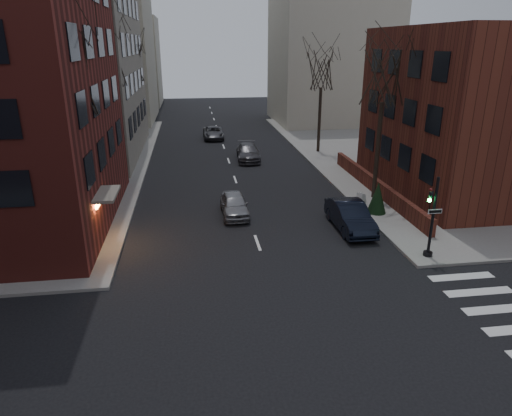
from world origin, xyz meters
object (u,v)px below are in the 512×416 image
Objects in this scene: traffic_signal at (431,222)px; tree_left_b at (110,58)px; tree_right_b at (322,71)px; evergreen_shrub at (377,198)px; tree_left_a at (71,76)px; streetlamp_near at (117,133)px; car_lane_silver at (234,204)px; parked_sedan at (350,216)px; tree_right_a at (384,76)px; sandwich_board at (361,200)px; tree_left_c at (132,63)px; car_lane_gray at (248,152)px; car_lane_far at (213,133)px; streetlamp_far at (143,99)px.

tree_left_b is at bearing 134.54° from traffic_signal.
evergreen_shrub is at bearing -93.29° from tree_right_b.
streetlamp_near is at bearing 85.71° from tree_left_a.
tree_left_b is at bearing 129.28° from car_lane_silver.
car_lane_silver is at bearing 152.65° from parked_sedan.
tree_left_a is 11.41m from car_lane_silver.
car_lane_silver is (-9.60, -1.67, -7.35)m from tree_right_a.
tree_right_a reaches higher than sandwich_board.
tree_left_a is at bearing -164.08° from car_lane_silver.
tree_left_a is 1.12× the size of tree_right_b.
sandwich_board is (8.10, 0.08, -0.10)m from car_lane_silver.
car_lane_gray is at bearing -43.32° from tree_left_c.
evergreen_shrub is (-0.97, -16.89, -6.47)m from tree_right_b.
car_lane_far is (-9.60, 8.26, -6.94)m from tree_right_b.
tree_left_a is at bearing -176.17° from evergreen_shrub.
tree_right_b is at bearing 18.82° from tree_left_b.
tree_left_a is at bearing -90.00° from tree_left_b.
car_lane_far is (-6.25, 27.10, -0.13)m from parked_sedan.
tree_left_a is 1.63× the size of streetlamp_near.
tree_right_b is (17.60, 6.00, -1.33)m from tree_left_b.
evergreen_shrub is at bearing -56.25° from tree_left_c.
sandwich_board is (8.10, -23.85, -0.08)m from car_lane_far.
tree_right_a is 2.00× the size of car_lane_gray.
tree_left_a is 0.95× the size of tree_left_b.
traffic_signal is 6.17m from evergreen_shrub.
traffic_signal is 0.41× the size of tree_left_c.
streetlamp_far is 1.29× the size of car_lane_gray.
tree_right_a is 2.45× the size of car_lane_silver.
tree_left_a reaches higher than evergreen_shrub.
tree_right_a is at bearing -66.75° from car_lane_far.
streetlamp_near is 20.03m from car_lane_far.
sandwich_board is at bearing 8.52° from tree_left_a.
streetlamp_far is (-17.00, 10.00, -3.35)m from tree_right_b.
tree_right_a reaches higher than car_lane_silver.
tree_left_b is 18.64m from tree_right_b.
streetlamp_far is at bearing 166.70° from car_lane_far.
tree_right_a is at bearing -13.24° from streetlamp_near.
tree_left_b reaches higher than car_lane_silver.
car_lane_silver is 0.82× the size of car_lane_gray.
streetlamp_near reaches higher than car_lane_far.
tree_left_a is 1.06× the size of tree_right_a.
tree_left_a reaches higher than tree_right_b.
sandwich_board is at bearing -30.78° from tree_left_b.
sandwich_board is at bearing -58.80° from streetlamp_far.
tree_right_a is at bearing 71.41° from evergreen_shrub.
tree_right_a is at bearing -24.44° from tree_left_b.
car_lane_far is (7.40, 18.26, -3.59)m from streetlamp_near.
tree_right_a is at bearing -54.69° from streetlamp_far.
streetlamp_near is at bearing 142.22° from car_lane_silver.
tree_left_b is 1.72× the size of streetlamp_far.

